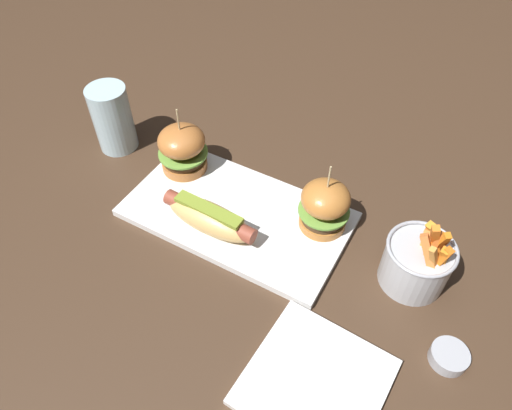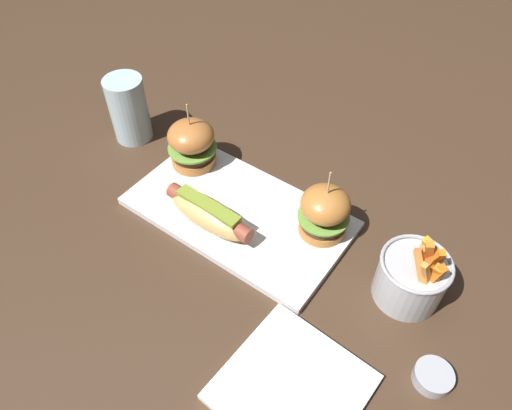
{
  "view_description": "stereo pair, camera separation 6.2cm",
  "coord_description": "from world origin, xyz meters",
  "views": [
    {
      "loc": [
        0.31,
        -0.48,
        0.66
      ],
      "look_at": [
        0.04,
        0.0,
        0.05
      ],
      "focal_mm": 33.16,
      "sensor_mm": 36.0,
      "label": 1
    },
    {
      "loc": [
        0.36,
        -0.44,
        0.66
      ],
      "look_at": [
        0.04,
        0.0,
        0.05
      ],
      "focal_mm": 33.16,
      "sensor_mm": 36.0,
      "label": 2
    }
  ],
  "objects": [
    {
      "name": "ground_plane",
      "position": [
        0.0,
        0.0,
        0.0
      ],
      "size": [
        3.0,
        3.0,
        0.0
      ],
      "primitive_type": "plane",
      "color": "#422D1E"
    },
    {
      "name": "platter_main",
      "position": [
        0.0,
        0.0,
        0.01
      ],
      "size": [
        0.4,
        0.22,
        0.01
      ],
      "primitive_type": "cube",
      "color": "white",
      "rests_on": "ground"
    },
    {
      "name": "hot_dog",
      "position": [
        -0.02,
        -0.05,
        0.04
      ],
      "size": [
        0.18,
        0.06,
        0.05
      ],
      "color": "tan",
      "rests_on": "platter_main"
    },
    {
      "name": "slider_left",
      "position": [
        -0.15,
        0.05,
        0.06
      ],
      "size": [
        0.1,
        0.1,
        0.14
      ],
      "color": "#B36931",
      "rests_on": "platter_main"
    },
    {
      "name": "slider_right",
      "position": [
        0.15,
        0.05,
        0.06
      ],
      "size": [
        0.09,
        0.09,
        0.14
      ],
      "color": "#BA7232",
      "rests_on": "platter_main"
    },
    {
      "name": "fries_bucket",
      "position": [
        0.32,
        0.02,
        0.05
      ],
      "size": [
        0.11,
        0.11,
        0.14
      ],
      "color": "#B7BABF",
      "rests_on": "ground"
    },
    {
      "name": "sauce_ramekin",
      "position": [
        0.41,
        -0.08,
        0.01
      ],
      "size": [
        0.05,
        0.05,
        0.02
      ],
      "color": "#A8AAB2",
      "rests_on": "ground"
    },
    {
      "name": "side_plate",
      "position": [
        0.25,
        -0.21,
        0.01
      ],
      "size": [
        0.19,
        0.19,
        0.01
      ],
      "primitive_type": "cube",
      "rotation": [
        0.0,
        0.0,
        -0.05
      ],
      "color": "white",
      "rests_on": "ground"
    },
    {
      "name": "water_glass",
      "position": [
        -0.32,
        0.05,
        0.07
      ],
      "size": [
        0.08,
        0.08,
        0.14
      ],
      "primitive_type": "cylinder",
      "color": "silver",
      "rests_on": "ground"
    }
  ]
}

